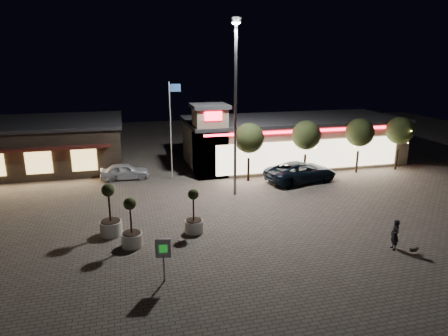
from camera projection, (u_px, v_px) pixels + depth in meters
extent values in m
plane|color=#675F53|center=(240.00, 245.00, 21.64)|extent=(90.00, 90.00, 0.00)
cube|color=gray|center=(292.00, 141.00, 38.43)|extent=(20.00, 8.00, 4.00)
cube|color=#262628|center=(293.00, 119.00, 37.85)|extent=(20.40, 8.40, 0.30)
cube|color=beige|center=(311.00, 155.00, 34.75)|extent=(17.00, 0.12, 2.60)
cube|color=#FF142E|center=(312.00, 131.00, 34.15)|extent=(19.00, 0.10, 0.18)
cube|color=gray|center=(210.00, 142.00, 33.59)|extent=(2.60, 2.60, 5.80)
cube|color=#262628|center=(210.00, 106.00, 32.77)|extent=(3.00, 3.00, 0.30)
cube|color=#FF142E|center=(213.00, 116.00, 31.68)|extent=(1.40, 0.10, 0.70)
cube|color=#382D23|center=(31.00, 146.00, 36.43)|extent=(16.00, 10.00, 4.00)
cube|color=#262628|center=(28.00, 123.00, 35.85)|extent=(16.40, 10.40, 0.30)
cube|color=#591E19|center=(15.00, 150.00, 31.17)|extent=(14.40, 0.80, 0.15)
cube|color=#FAD170|center=(39.00, 163.00, 32.18)|extent=(2.00, 0.12, 1.80)
cube|color=#FAD170|center=(84.00, 160.00, 33.02)|extent=(2.00, 0.12, 1.80)
cylinder|color=gray|center=(235.00, 114.00, 27.98)|extent=(0.20, 0.20, 12.00)
cube|color=gray|center=(236.00, 20.00, 26.32)|extent=(0.60, 0.40, 0.35)
cube|color=white|center=(236.00, 23.00, 26.37)|extent=(0.45, 0.30, 0.08)
cylinder|color=white|center=(171.00, 132.00, 32.22)|extent=(0.10, 0.10, 8.00)
cube|color=navy|center=(175.00, 88.00, 31.40)|extent=(0.90, 0.04, 0.60)
cylinder|color=#332319|center=(248.00, 170.00, 32.60)|extent=(0.20, 0.20, 1.92)
sphere|color=#2D3819|center=(249.00, 138.00, 31.90)|extent=(2.42, 2.42, 2.42)
cylinder|color=#332319|center=(305.00, 166.00, 33.80)|extent=(0.20, 0.20, 1.92)
sphere|color=#2D3819|center=(306.00, 135.00, 33.10)|extent=(2.42, 2.42, 2.42)
cylinder|color=#332319|center=(357.00, 162.00, 34.99)|extent=(0.20, 0.20, 1.92)
sphere|color=#2D3819|center=(360.00, 133.00, 34.29)|extent=(2.42, 2.42, 2.42)
cylinder|color=#332319|center=(396.00, 159.00, 35.95)|extent=(0.20, 0.20, 1.92)
sphere|color=#2D3819|center=(400.00, 130.00, 35.25)|extent=(2.42, 2.42, 2.42)
imported|color=black|center=(301.00, 172.00, 32.42)|extent=(6.45, 3.92, 1.67)
imported|color=silver|center=(125.00, 171.00, 33.14)|extent=(3.99, 1.62, 1.36)
imported|color=black|center=(395.00, 235.00, 20.93)|extent=(0.49, 0.66, 1.64)
cube|color=#59514C|center=(413.00, 250.00, 20.60)|extent=(0.35, 0.15, 0.18)
sphere|color=#59514C|center=(417.00, 248.00, 20.62)|extent=(0.17, 0.17, 0.17)
cylinder|color=silver|center=(111.00, 228.00, 22.74)|extent=(1.24, 1.24, 0.83)
cylinder|color=black|center=(111.00, 221.00, 22.62)|extent=(1.08, 1.08, 0.06)
cylinder|color=#332319|center=(109.00, 205.00, 22.36)|extent=(0.10, 0.10, 1.87)
sphere|color=#2D3819|center=(108.00, 190.00, 22.13)|extent=(0.73, 0.73, 0.73)
cylinder|color=silver|center=(132.00, 240.00, 21.39)|extent=(1.12, 1.12, 0.75)
cylinder|color=black|center=(132.00, 233.00, 21.28)|extent=(0.97, 0.97, 0.06)
cylinder|color=#332319|center=(131.00, 218.00, 21.05)|extent=(0.09, 0.09, 1.68)
sphere|color=#2D3819|center=(130.00, 204.00, 20.84)|extent=(0.65, 0.65, 0.65)
cylinder|color=silver|center=(194.00, 226.00, 23.13)|extent=(1.07, 1.07, 0.71)
cylinder|color=black|center=(194.00, 220.00, 23.03)|extent=(0.93, 0.93, 0.05)
cylinder|color=#332319|center=(194.00, 207.00, 22.81)|extent=(0.09, 0.09, 1.60)
sphere|color=#2D3819|center=(193.00, 194.00, 22.61)|extent=(0.62, 0.62, 0.62)
cylinder|color=gray|center=(164.00, 269.00, 17.94)|extent=(0.08, 0.08, 1.27)
cube|color=white|center=(163.00, 248.00, 17.67)|extent=(0.69, 0.19, 0.90)
cube|color=green|center=(163.00, 249.00, 17.63)|extent=(0.37, 0.09, 0.37)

